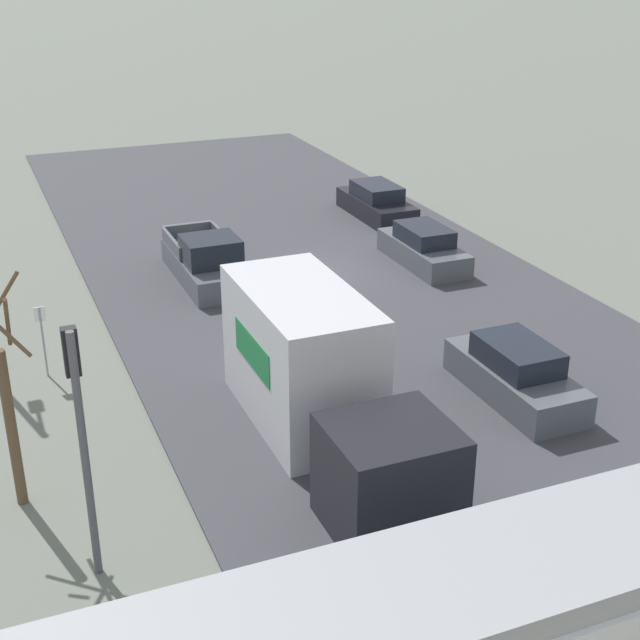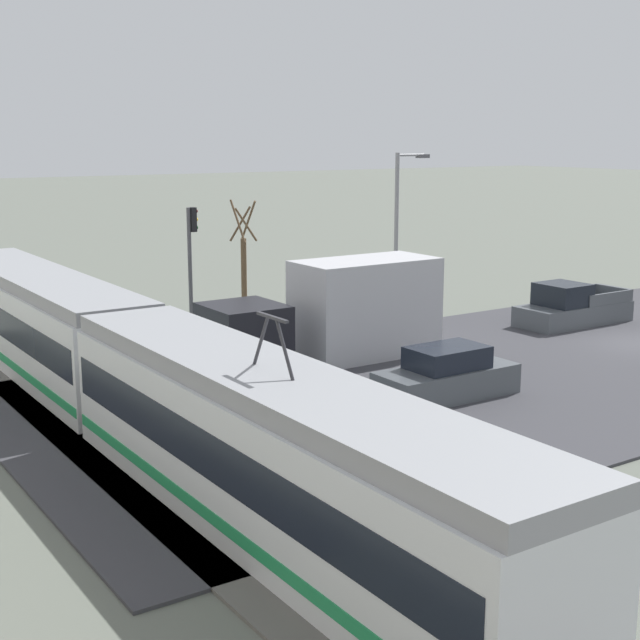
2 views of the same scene
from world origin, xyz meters
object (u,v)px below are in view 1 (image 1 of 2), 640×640
traffic_light_pole (80,421)px  sedan_car_1 (376,203)px  box_truck (319,381)px  pickup_truck (207,262)px  sedan_car_2 (515,375)px  no_parking_sign (42,334)px  street_tree (8,406)px  sedan_car_0 (424,248)px

traffic_light_pole → sedan_car_1: bearing=-128.6°
box_truck → pickup_truck: box_truck is taller
sedan_car_2 → traffic_light_pole: (11.77, 2.89, 2.68)m
sedan_car_2 → no_parking_sign: no_parking_sign is taller
sedan_car_1 → street_tree: (16.80, 16.61, 1.76)m
pickup_truck → street_tree: street_tree is taller
sedan_car_2 → street_tree: size_ratio=0.85×
box_truck → traffic_light_pole: size_ratio=1.69×
pickup_truck → no_parking_sign: size_ratio=2.50×
pickup_truck → street_tree: size_ratio=0.99×
sedan_car_0 → no_parking_sign: 15.06m
box_truck → no_parking_sign: (5.88, -6.37, -0.40)m
sedan_car_1 → sedan_car_0: bearing=-99.4°
sedan_car_2 → street_tree: (12.94, -0.08, 1.71)m
sedan_car_0 → traffic_light_pole: size_ratio=0.85×
box_truck → street_tree: street_tree is taller
sedan_car_0 → sedan_car_1: sedan_car_0 is taller
sedan_car_1 → box_truck: bearing=-119.9°
sedan_car_0 → street_tree: 18.92m
sedan_car_1 → street_tree: size_ratio=0.88×
street_tree → no_parking_sign: street_tree is taller
pickup_truck → sedan_car_1: size_ratio=1.13×
pickup_truck → sedan_car_0: size_ratio=1.19×
traffic_light_pole → street_tree: 3.34m
traffic_light_pole → no_parking_sign: size_ratio=2.47×
pickup_truck → sedan_car_2: pickup_truck is taller
sedan_car_1 → street_tree: street_tree is taller
pickup_truck → sedan_car_2: bearing=114.2°
sedan_car_2 → no_parking_sign: (11.67, -6.31, 0.57)m
traffic_light_pole → box_truck: bearing=-154.7°
pickup_truck → sedan_car_2: (-5.32, 11.85, -0.02)m
sedan_car_0 → pickup_truck: bearing=169.8°
sedan_car_2 → no_parking_sign: bearing=-28.4°
box_truck → street_tree: size_ratio=1.65×
pickup_truck → sedan_car_1: (-9.18, -4.85, -0.07)m
pickup_truck → sedan_car_0: 8.27m
sedan_car_0 → no_parking_sign: (14.49, 4.08, 0.62)m
sedan_car_1 → traffic_light_pole: bearing=-128.6°
box_truck → street_tree: 7.19m
traffic_light_pole → street_tree: (1.18, -2.97, -0.97)m
sedan_car_2 → traffic_light_pole: traffic_light_pole is taller
sedan_car_0 → street_tree: (15.76, 10.31, 1.76)m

